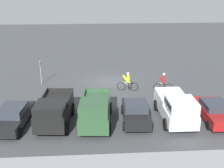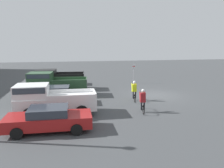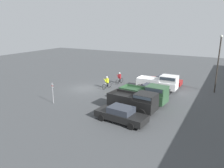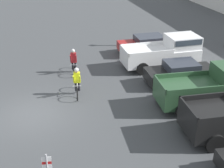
{
  "view_description": "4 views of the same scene",
  "coord_description": "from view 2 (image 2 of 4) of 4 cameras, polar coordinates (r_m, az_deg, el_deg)",
  "views": [
    {
      "loc": [
        1.76,
        28.76,
        9.66
      ],
      "look_at": [
        0.03,
        4.21,
        1.2
      ],
      "focal_mm": 50.0,
      "sensor_mm": 36.0,
      "label": 1
    },
    {
      "loc": [
        -18.84,
        7.81,
        4.81
      ],
      "look_at": [
        0.03,
        4.21,
        1.2
      ],
      "focal_mm": 35.0,
      "sensor_mm": 36.0,
      "label": 2
    },
    {
      "loc": [
        23.4,
        17.06,
        8.52
      ],
      "look_at": [
        0.03,
        4.21,
        1.2
      ],
      "focal_mm": 35.0,
      "sensor_mm": 36.0,
      "label": 3
    },
    {
      "loc": [
        14.35,
        0.23,
        8.51
      ],
      "look_at": [
        0.03,
        4.21,
        1.2
      ],
      "focal_mm": 50.0,
      "sensor_mm": 36.0,
      "label": 4
    }
  ],
  "objects": [
    {
      "name": "sedan_2",
      "position": [
        26.29,
        -13.3,
        1.38
      ],
      "size": [
        2.3,
        4.93,
        1.42
      ],
      "color": "black",
      "rests_on": "ground_plane"
    },
    {
      "name": "pickup_truck_1",
      "position": [
        20.76,
        -15.06,
        0.07
      ],
      "size": [
        2.51,
        5.38,
        2.19
      ],
      "color": "#2D5133",
      "rests_on": "ground_plane"
    },
    {
      "name": "sedan_1",
      "position": [
        18.04,
        -14.11,
        -2.8
      ],
      "size": [
        2.12,
        4.36,
        1.41
      ],
      "color": "black",
      "rests_on": "ground_plane"
    },
    {
      "name": "cyclist_0",
      "position": [
        18.54,
        5.85,
        -1.76
      ],
      "size": [
        1.89,
        0.54,
        1.72
      ],
      "color": "black",
      "rests_on": "ground_plane"
    },
    {
      "name": "cyclist_1",
      "position": [
        15.52,
        8.05,
        -4.33
      ],
      "size": [
        1.72,
        0.53,
        1.69
      ],
      "color": "black",
      "rests_on": "ground_plane"
    },
    {
      "name": "fire_lane_sign",
      "position": [
        26.62,
        5.67,
        3.29
      ],
      "size": [
        0.07,
        0.3,
        2.36
      ],
      "color": "#9E9EA3",
      "rests_on": "ground_plane"
    },
    {
      "name": "pickup_truck_0",
      "position": [
        15.27,
        -16.01,
        -3.81
      ],
      "size": [
        2.24,
        5.28,
        2.13
      ],
      "color": "white",
      "rests_on": "ground_plane"
    },
    {
      "name": "sedan_0",
      "position": [
        12.69,
        -16.16,
        -8.72
      ],
      "size": [
        2.05,
        4.71,
        1.36
      ],
      "color": "maroon",
      "rests_on": "ground_plane"
    },
    {
      "name": "pickup_truck_2",
      "position": [
        23.49,
        -14.01,
        1.28
      ],
      "size": [
        2.51,
        5.01,
        2.11
      ],
      "color": "black",
      "rests_on": "ground_plane"
    },
    {
      "name": "ground_plane",
      "position": [
        20.95,
        11.42,
        -2.84
      ],
      "size": [
        80.0,
        80.0,
        0.0
      ],
      "primitive_type": "plane",
      "color": "#424447"
    }
  ]
}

